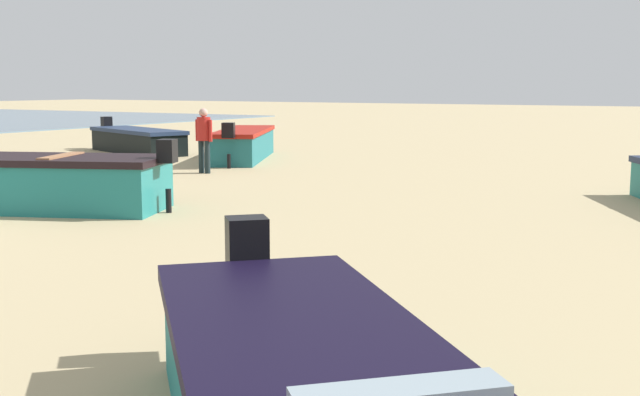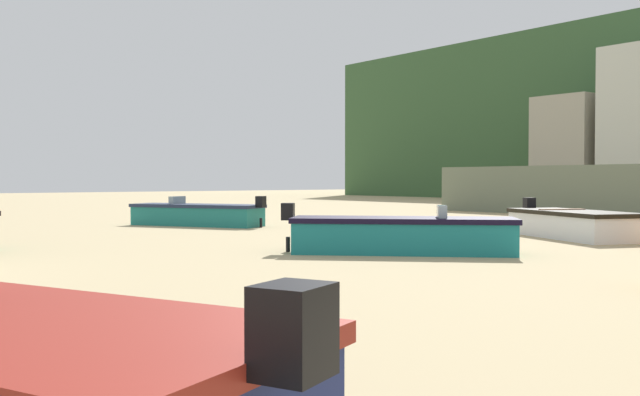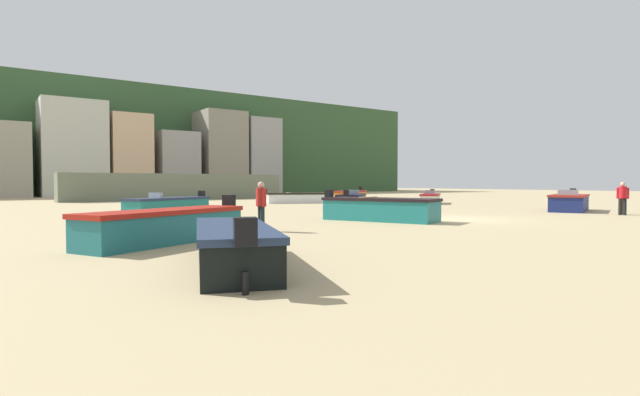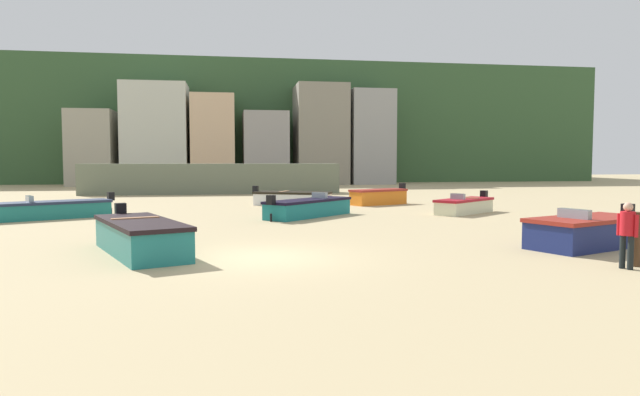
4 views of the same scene
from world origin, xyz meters
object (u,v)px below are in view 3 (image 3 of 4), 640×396
at_px(mooring_post_near_water, 621,201).
at_px(boat_navy_6, 569,203).
at_px(boat_teal_1, 168,205).
at_px(boat_teal_5, 167,226).
at_px(beach_walker_distant, 261,202).
at_px(boat_cream_8, 430,198).
at_px(beach_walker_foreground, 623,196).
at_px(boat_white_0, 295,198).
at_px(boat_teal_7, 380,209).
at_px(boat_teal_2, 352,200).
at_px(boat_black_9, 233,246).
at_px(boat_orange_4, 351,196).

bearing_deg(mooring_post_near_water, boat_navy_6, 75.96).
xyz_separation_m(boat_teal_1, boat_teal_5, (-4.13, -12.93, 0.05)).
relative_size(boat_navy_6, beach_walker_distant, 2.69).
bearing_deg(boat_cream_8, mooring_post_near_water, 135.51).
xyz_separation_m(boat_navy_6, boat_cream_8, (0.85, 10.91, -0.08)).
xyz_separation_m(boat_teal_5, beach_walker_foreground, (21.55, -1.91, 0.50)).
xyz_separation_m(boat_white_0, boat_teal_7, (-6.17, -16.49, 0.08)).
xyz_separation_m(boat_teal_1, beach_walker_foreground, (17.42, -14.83, 0.55)).
height_order(boat_teal_1, boat_teal_7, boat_teal_7).
bearing_deg(boat_teal_1, boat_teal_2, -123.35).
height_order(boat_teal_1, boat_cream_8, boat_teal_1).
bearing_deg(boat_white_0, boat_teal_1, -39.39).
relative_size(mooring_post_near_water, beach_walker_distant, 0.84).
xyz_separation_m(boat_teal_5, beach_walker_distant, (3.49, 1.30, 0.50)).
relative_size(boat_teal_7, mooring_post_near_water, 3.72).
relative_size(boat_cream_8, mooring_post_near_water, 2.84).
bearing_deg(boat_teal_1, boat_black_9, 138.09).
bearing_deg(boat_navy_6, boat_orange_4, -16.11).
relative_size(boat_orange_4, boat_navy_6, 0.87).
distance_m(boat_teal_1, boat_teal_2, 11.66).
xyz_separation_m(boat_teal_1, boat_teal_7, (5.46, -10.61, 0.08)).
relative_size(boat_orange_4, boat_teal_7, 0.76).
bearing_deg(boat_orange_4, beach_walker_foreground, 157.08).
height_order(boat_orange_4, boat_teal_7, boat_teal_7).
xyz_separation_m(boat_teal_5, boat_navy_6, (22.76, 1.34, 0.02)).
relative_size(boat_teal_2, beach_walker_distant, 2.85).
bearing_deg(boat_white_0, boat_teal_7, 3.29).
xyz_separation_m(boat_teal_2, beach_walker_foreground, (5.81, -13.78, 0.53)).
relative_size(boat_teal_2, boat_orange_4, 1.21).
xyz_separation_m(boat_teal_5, mooring_post_near_water, (22.02, -1.63, 0.22)).
xyz_separation_m(boat_white_0, mooring_post_near_water, (6.26, -20.43, 0.27)).
relative_size(boat_white_0, mooring_post_near_water, 3.50).
distance_m(boat_navy_6, beach_walker_distant, 19.28).
relative_size(boat_teal_5, boat_teal_7, 0.99).
bearing_deg(boat_navy_6, mooring_post_near_water, 143.56).
bearing_deg(boat_teal_7, boat_black_9, 12.27).
bearing_deg(mooring_post_near_water, boat_cream_8, 83.46).
distance_m(boat_teal_7, mooring_post_near_water, 13.04).
bearing_deg(boat_white_0, boat_teal_2, 23.60).
relative_size(boat_teal_7, beach_walker_distant, 3.11).
height_order(boat_white_0, boat_teal_7, boat_teal_7).
bearing_deg(boat_teal_1, mooring_post_near_water, -157.29).
bearing_deg(boat_black_9, beach_walker_distant, 78.15).
relative_size(boat_teal_2, boat_black_9, 0.98).
bearing_deg(boat_teal_5, boat_cream_8, -89.47).
relative_size(boat_cream_8, beach_walker_distant, 2.37).
bearing_deg(mooring_post_near_water, boat_orange_4, 93.25).
relative_size(boat_teal_2, boat_teal_5, 0.93).
height_order(boat_black_9, mooring_post_near_water, mooring_post_near_water).
bearing_deg(boat_teal_2, boat_teal_1, -139.79).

